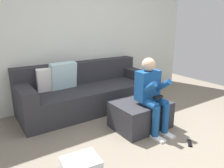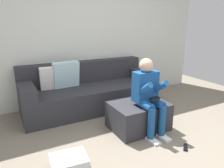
# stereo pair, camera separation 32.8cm
# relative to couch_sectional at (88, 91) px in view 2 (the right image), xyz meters

# --- Properties ---
(ground_plane) EXTENTS (6.42, 6.42, 0.00)m
(ground_plane) POSITION_rel_couch_sectional_xyz_m (0.31, -1.90, -0.32)
(ground_plane) COLOR slate
(wall_back) EXTENTS (4.94, 0.10, 2.73)m
(wall_back) POSITION_rel_couch_sectional_xyz_m (0.31, 0.44, 1.05)
(wall_back) COLOR silver
(wall_back) RESTS_ON ground_plane
(couch_sectional) EXTENTS (2.40, 0.91, 0.89)m
(couch_sectional) POSITION_rel_couch_sectional_xyz_m (0.00, 0.00, 0.00)
(couch_sectional) COLOR #2D2D33
(couch_sectional) RESTS_ON ground_plane
(ottoman) EXTENTS (0.81, 0.61, 0.40)m
(ottoman) POSITION_rel_couch_sectional_xyz_m (0.34, -1.12, -0.12)
(ottoman) COLOR #2D2D33
(ottoman) RESTS_ON ground_plane
(person_seated) EXTENTS (0.34, 0.55, 1.07)m
(person_seated) POSITION_rel_couch_sectional_xyz_m (0.39, -1.27, 0.28)
(person_seated) COLOR #194C8C
(person_seated) RESTS_ON ground_plane
(storage_bin) EXTENTS (0.42, 0.35, 0.14)m
(storage_bin) POSITION_rel_couch_sectional_xyz_m (-0.85, -1.54, -0.25)
(storage_bin) COLOR silver
(storage_bin) RESTS_ON ground_plane
(remote_near_ottoman) EXTENTS (0.15, 0.14, 0.02)m
(remote_near_ottoman) POSITION_rel_couch_sectional_xyz_m (0.57, -1.85, -0.31)
(remote_near_ottoman) COLOR black
(remote_near_ottoman) RESTS_ON ground_plane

